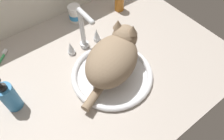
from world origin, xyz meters
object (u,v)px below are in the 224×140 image
cat (114,57)px  pill_bottle (75,14)px  sink_basin (112,74)px  faucet (84,34)px  amber_bottle (119,0)px  soap_pump_bottle (9,97)px

cat → pill_bottle: cat is taller
sink_basin → faucet: (-0.00, 19.75, 7.34)cm
cat → amber_bottle: bearing=48.7°
sink_basin → pill_bottle: pill_bottle is taller
faucet → cat: bearing=-85.2°
cat → soap_pump_bottle: size_ratio=1.92×
sink_basin → faucet: faucet is taller
soap_pump_bottle → amber_bottle: bearing=17.9°
sink_basin → soap_pump_bottle: 38.54cm
sink_basin → pill_bottle: bearing=80.6°
soap_pump_bottle → pill_bottle: (42.98, 27.82, -2.65)cm
amber_bottle → pill_bottle: 23.77cm
amber_bottle → pill_bottle: (-22.73, 6.65, -2.10)cm
cat → amber_bottle: 41.98cm
faucet → amber_bottle: size_ratio=1.70×
soap_pump_bottle → sink_basin: bearing=-16.6°
sink_basin → amber_bottle: size_ratio=2.65×
faucet → soap_pump_bottle: size_ratio=1.22×
faucet → amber_bottle: (29.15, 12.34, -2.47)cm
pill_bottle → sink_basin: bearing=-99.4°
faucet → soap_pump_bottle: bearing=-166.4°
amber_bottle → pill_bottle: size_ratio=1.53×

